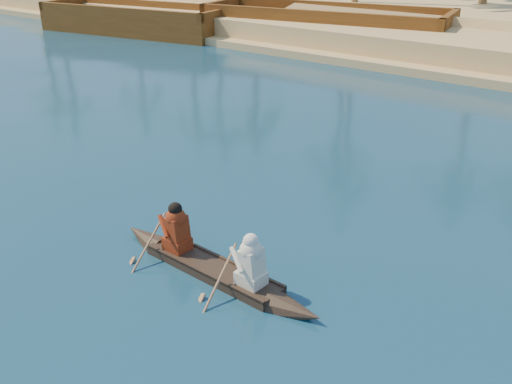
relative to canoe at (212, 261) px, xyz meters
The scene contains 3 objects.
canoe is the anchor object (origin of this frame).
barge_left 27.74m from the canoe, 141.66° to the left, with size 12.41×6.06×1.98m.
barge_mid 24.31m from the canoe, 117.17° to the left, with size 14.18×7.11×2.26m.
Camera 1 is at (5.17, -1.06, 5.68)m, focal length 40.00 mm.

